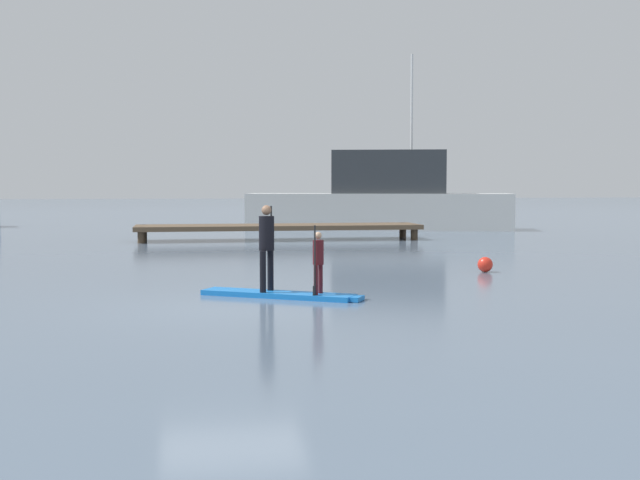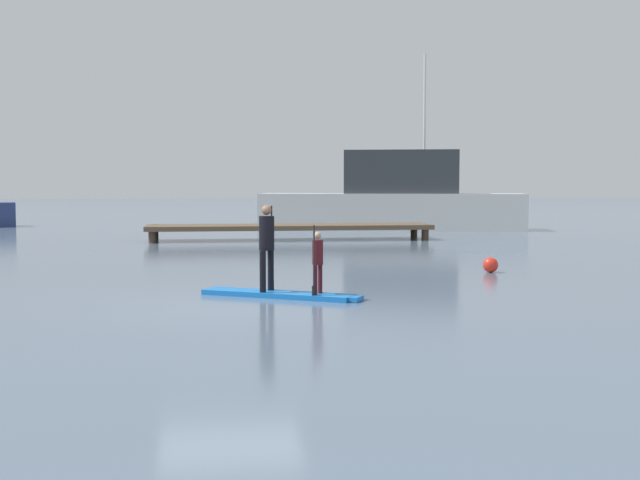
{
  "view_description": "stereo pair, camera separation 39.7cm",
  "coord_description": "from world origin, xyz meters",
  "views": [
    {
      "loc": [
        -0.86,
        -14.08,
        2.14
      ],
      "look_at": [
        1.78,
        1.33,
        1.09
      ],
      "focal_mm": 45.73,
      "sensor_mm": 36.0,
      "label": 1
    },
    {
      "loc": [
        -0.47,
        -14.14,
        2.14
      ],
      "look_at": [
        1.78,
        1.33,
        1.09
      ],
      "focal_mm": 45.73,
      "sensor_mm": 36.0,
      "label": 2
    }
  ],
  "objects": [
    {
      "name": "floating_dock",
      "position": [
        2.95,
        17.61,
        0.51
      ],
      "size": [
        11.1,
        2.28,
        0.61
      ],
      "color": "brown",
      "rests_on": "ground"
    },
    {
      "name": "paddler_child_solo",
      "position": [
        1.68,
        0.93,
        0.76
      ],
      "size": [
        0.28,
        0.36,
        1.31
      ],
      "color": "#4C1419",
      "rests_on": "paddleboard_near"
    },
    {
      "name": "paddler_adult",
      "position": [
        0.77,
        1.49,
        1.06
      ],
      "size": [
        0.4,
        0.46,
        1.67
      ],
      "color": "black",
      "rests_on": "paddleboard_near"
    },
    {
      "name": "fishing_boat_white_large",
      "position": [
        8.82,
        24.53,
        1.44
      ],
      "size": [
        13.02,
        6.03,
        8.44
      ],
      "color": "silver",
      "rests_on": "ground"
    },
    {
      "name": "paddleboard_near",
      "position": [
        1.03,
        1.33,
        0.05
      ],
      "size": [
        3.01,
        2.07,
        0.1
      ],
      "color": "blue",
      "rests_on": "ground"
    },
    {
      "name": "mooring_buoy_near",
      "position": [
        6.57,
        5.0,
        0.19
      ],
      "size": [
        0.38,
        0.38,
        0.38
      ],
      "primitive_type": "sphere",
      "color": "red",
      "rests_on": "ground"
    },
    {
      "name": "ground_plane",
      "position": [
        0.0,
        0.0,
        0.0
      ],
      "size": [
        240.0,
        240.0,
        0.0
      ],
      "primitive_type": "plane",
      "color": "slate"
    }
  ]
}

